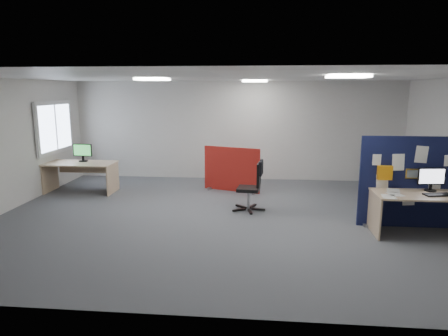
# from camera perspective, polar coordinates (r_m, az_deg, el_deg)

# --- Properties ---
(floor) EXTENTS (9.00, 9.00, 0.00)m
(floor) POSITION_cam_1_polar(r_m,az_deg,el_deg) (7.90, 0.14, -7.07)
(floor) COLOR #54575C
(floor) RESTS_ON ground
(ceiling) EXTENTS (9.00, 7.00, 0.02)m
(ceiling) POSITION_cam_1_polar(r_m,az_deg,el_deg) (7.51, 0.15, 12.89)
(ceiling) COLOR white
(ceiling) RESTS_ON wall_back
(wall_back) EXTENTS (9.00, 0.02, 2.70)m
(wall_back) POSITION_cam_1_polar(r_m,az_deg,el_deg) (11.05, 1.81, 5.33)
(wall_back) COLOR silver
(wall_back) RESTS_ON floor
(wall_front) EXTENTS (9.00, 0.02, 2.70)m
(wall_front) POSITION_cam_1_polar(r_m,az_deg,el_deg) (4.19, -4.26, -4.45)
(wall_front) COLOR silver
(wall_front) RESTS_ON floor
(wall_left) EXTENTS (0.02, 7.00, 2.70)m
(wall_left) POSITION_cam_1_polar(r_m,az_deg,el_deg) (9.17, -29.15, 2.71)
(wall_left) COLOR silver
(wall_left) RESTS_ON floor
(window) EXTENTS (0.06, 1.70, 1.30)m
(window) POSITION_cam_1_polar(r_m,az_deg,el_deg) (10.81, -23.02, 5.39)
(window) COLOR white
(window) RESTS_ON wall_left
(ceiling_lights) EXTENTS (4.10, 4.10, 0.04)m
(ceiling_lights) POSITION_cam_1_polar(r_m,az_deg,el_deg) (8.15, 2.98, 12.53)
(ceiling_lights) COLOR white
(ceiling_lights) RESTS_ON ceiling
(navy_divider) EXTENTS (2.02, 0.30, 1.66)m
(navy_divider) POSITION_cam_1_polar(r_m,az_deg,el_deg) (7.95, 25.71, -1.88)
(navy_divider) COLOR black
(navy_divider) RESTS_ON floor
(main_desk) EXTENTS (1.89, 0.84, 0.73)m
(main_desk) POSITION_cam_1_polar(r_m,az_deg,el_deg) (7.73, 27.26, -4.40)
(main_desk) COLOR #D9B58B
(main_desk) RESTS_ON floor
(monitor_main) EXTENTS (0.47, 0.20, 0.41)m
(monitor_main) POSITION_cam_1_polar(r_m,az_deg,el_deg) (7.81, 27.52, -1.30)
(monitor_main) COLOR black
(monitor_main) RESTS_ON main_desk
(keyboard) EXTENTS (0.48, 0.28, 0.02)m
(keyboard) POSITION_cam_1_polar(r_m,az_deg,el_deg) (7.59, 28.23, -3.37)
(keyboard) COLOR black
(keyboard) RESTS_ON main_desk
(red_divider) EXTENTS (1.40, 0.51, 1.09)m
(red_divider) POSITION_cam_1_polar(r_m,az_deg,el_deg) (9.80, 1.09, -0.25)
(red_divider) COLOR #A31C15
(red_divider) RESTS_ON floor
(second_desk) EXTENTS (1.65, 0.83, 0.73)m
(second_desk) POSITION_cam_1_polar(r_m,az_deg,el_deg) (10.34, -19.70, -0.19)
(second_desk) COLOR #D9B58B
(second_desk) RESTS_ON floor
(monitor_second) EXTENTS (0.48, 0.22, 0.44)m
(monitor_second) POSITION_cam_1_polar(r_m,az_deg,el_deg) (10.40, -19.55, 2.20)
(monitor_second) COLOR black
(monitor_second) RESTS_ON second_desk
(office_chair) EXTENTS (0.68, 0.69, 1.04)m
(office_chair) POSITION_cam_1_polar(r_m,az_deg,el_deg) (8.19, 4.27, -2.15)
(office_chair) COLOR black
(office_chair) RESTS_ON floor
(desk_papers) EXTENTS (1.48, 0.75, 0.00)m
(desk_papers) POSITION_cam_1_polar(r_m,az_deg,el_deg) (7.43, 25.06, -3.48)
(desk_papers) COLOR white
(desk_papers) RESTS_ON main_desk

